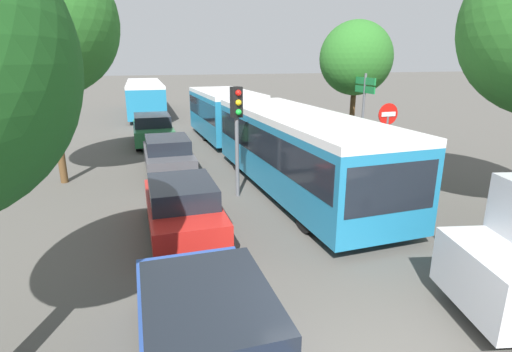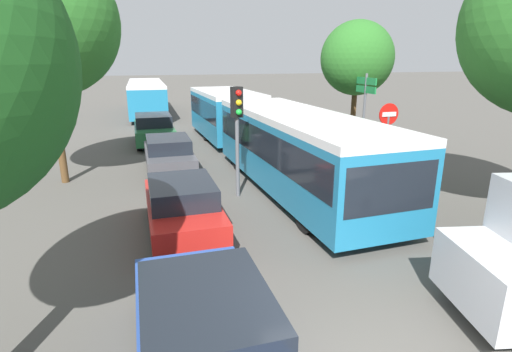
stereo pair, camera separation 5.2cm
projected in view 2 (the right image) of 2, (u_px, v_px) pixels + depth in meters
articulated_bus at (260, 128)px, 16.17m from camera, size 3.24×17.28×2.55m
city_bus_rear at (146, 95)px, 30.66m from camera, size 2.67×11.35×2.44m
queued_car_blue at (207, 337)px, 5.21m from camera, size 1.75×4.10×1.42m
queued_car_red at (182, 207)px, 9.86m from camera, size 1.67×3.91×1.36m
queued_car_graphite at (169, 155)px, 15.06m from camera, size 1.69×3.96×1.37m
queued_car_green at (154, 129)px, 20.03m from camera, size 1.86×4.35×1.51m
traffic_light at (237, 117)px, 11.94m from camera, size 0.36×0.38×3.40m
no_entry_sign at (387, 132)px, 13.00m from camera, size 0.70×0.08×2.82m
direction_sign_post at (365, 99)px, 16.47m from camera, size 0.10×1.40×3.60m
tree_left_mid at (43, 23)px, 12.57m from camera, size 4.70×4.70×7.61m
tree_right_mid at (357, 58)px, 18.00m from camera, size 3.27×3.27×5.84m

